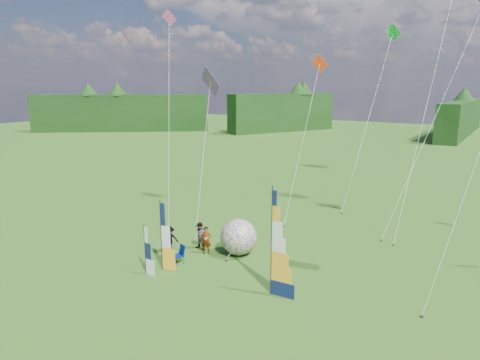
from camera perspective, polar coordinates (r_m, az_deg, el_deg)
The scene contains 17 objects.
ground at distance 21.44m, azimuth -3.86°, elevation -16.85°, with size 220.00×220.00×0.00m, color #2E581B.
treeline_ring at distance 19.78m, azimuth -4.03°, elevation -6.71°, with size 210.00×210.00×8.00m, color #1B3B14, non-canonical shape.
feather_banner_main at distance 21.71m, azimuth 4.22°, elevation -8.41°, with size 1.48×0.10×5.52m, color #0F1A45, non-canonical shape.
side_banner_left at distance 25.18m, azimuth -10.46°, elevation -7.41°, with size 1.10×0.10×4.01m, color gold, non-canonical shape.
side_banner_far at distance 24.93m, azimuth -12.55°, elevation -9.14°, with size 0.86×0.10×2.85m, color white, non-canonical shape.
bol_inflatable at distance 27.14m, azimuth -0.18°, elevation -7.61°, with size 2.31×2.31×2.31m, color #1916A7.
spectator_a at distance 27.41m, azimuth -4.52°, elevation -8.02°, with size 0.65×0.43×1.79m, color #66594C.
spectator_b at distance 28.12m, azimuth -5.33°, elevation -7.47°, with size 0.88×0.44×1.82m, color #66594C.
spectator_c at distance 27.89m, azimuth -9.34°, elevation -7.84°, with size 1.13×0.42×1.74m, color #66594C.
spectator_d at distance 28.35m, azimuth -0.19°, elevation -7.31°, with size 1.03×0.42×1.75m, color #66594C.
camp_chair at distance 26.32m, azimuth -8.25°, elevation -9.80°, with size 0.65×0.65×1.12m, color #02144E, non-canonical shape.
kite_whale at distance 34.69m, azimuth 24.63°, elevation 14.26°, with size 4.49×15.55×24.40m, color black, non-canonical shape.
kite_rainbow_delta at distance 35.12m, azimuth -4.85°, elevation 6.05°, with size 8.35×11.49×13.10m, color red, non-canonical shape.
small_kite_red at distance 34.40m, azimuth 8.39°, elevation 6.10°, with size 2.89×9.12×13.43m, color #F13F14, non-canonical shape.
small_kite_orange at distance 33.46m, azimuth 24.67°, elevation 8.58°, with size 6.15×11.07×17.69m, color orange, non-canonical shape.
small_kite_pink at distance 32.32m, azimuth -9.48°, elevation 8.49°, with size 5.92×7.08×16.61m, color #DC558B, non-canonical shape.
small_kite_green at distance 40.06m, azimuth 16.86°, elevation 8.86°, with size 2.94×12.52×16.58m, color #0FCD31, non-canonical shape.
Camera 1 is at (11.45, -14.75, 10.53)m, focal length 32.00 mm.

